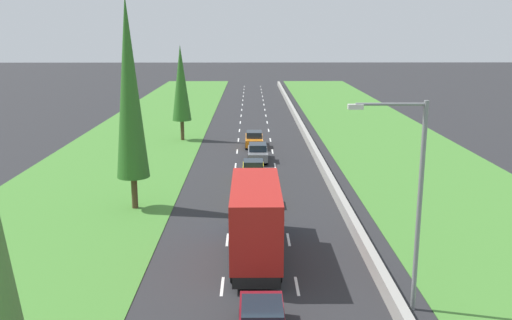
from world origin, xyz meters
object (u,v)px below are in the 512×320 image
(street_light_mast, at_px, (412,192))
(yellow_sedan_centre_lane, at_px, (257,193))
(poplar_tree_second, at_px, (129,89))
(orange_sedan_centre_lane_seventh, at_px, (254,139))
(grey_sedan_centre_lane, at_px, (258,152))
(yellow_hatchback_centre_lane, at_px, (253,170))
(poplar_tree_third, at_px, (181,83))
(red_box_truck_centre_lane, at_px, (256,217))

(street_light_mast, bearing_deg, yellow_sedan_centre_lane, 112.23)
(street_light_mast, bearing_deg, poplar_tree_second, 135.40)
(orange_sedan_centre_lane_seventh, height_order, poplar_tree_second, poplar_tree_second)
(grey_sedan_centre_lane, bearing_deg, yellow_hatchback_centre_lane, -93.64)
(poplar_tree_third, bearing_deg, poplar_tree_second, -90.83)
(grey_sedan_centre_lane, bearing_deg, poplar_tree_second, -121.10)
(yellow_sedan_centre_lane, height_order, poplar_tree_third, poplar_tree_third)
(yellow_hatchback_centre_lane, bearing_deg, poplar_tree_third, 114.16)
(yellow_hatchback_centre_lane, distance_m, street_light_mast, 22.61)
(street_light_mast, bearing_deg, yellow_hatchback_centre_lane, 106.74)
(poplar_tree_second, bearing_deg, grey_sedan_centre_lane, 58.90)
(red_box_truck_centre_lane, xyz_separation_m, grey_sedan_centre_lane, (0.40, 22.35, -1.37))
(poplar_tree_second, bearing_deg, yellow_hatchback_centre_lane, 41.43)
(red_box_truck_centre_lane, height_order, yellow_sedan_centre_lane, red_box_truck_centre_lane)
(yellow_sedan_centre_lane, distance_m, grey_sedan_centre_lane, 13.12)
(poplar_tree_second, bearing_deg, yellow_sedan_centre_lane, 6.01)
(grey_sedan_centre_lane, relative_size, street_light_mast, 0.50)
(red_box_truck_centre_lane, distance_m, poplar_tree_third, 33.60)
(street_light_mast, bearing_deg, orange_sedan_centre_lane_seventh, 100.21)
(poplar_tree_third, relative_size, street_light_mast, 1.14)
(grey_sedan_centre_lane, distance_m, poplar_tree_third, 14.02)
(yellow_sedan_centre_lane, xyz_separation_m, grey_sedan_centre_lane, (0.20, 13.11, 0.00))
(yellow_hatchback_centre_lane, relative_size, orange_sedan_centre_lane_seventh, 0.87)
(poplar_tree_second, bearing_deg, street_light_mast, -44.60)
(orange_sedan_centre_lane_seventh, bearing_deg, yellow_hatchback_centre_lane, -90.65)
(yellow_sedan_centre_lane, relative_size, yellow_hatchback_centre_lane, 1.15)
(poplar_tree_second, height_order, street_light_mast, poplar_tree_second)
(orange_sedan_centre_lane_seventh, bearing_deg, poplar_tree_second, -111.75)
(poplar_tree_second, bearing_deg, poplar_tree_third, 89.17)
(yellow_sedan_centre_lane, xyz_separation_m, poplar_tree_second, (-8.23, -0.87, 7.23))
(red_box_truck_centre_lane, xyz_separation_m, poplar_tree_second, (-8.03, 8.37, 5.86))
(red_box_truck_centre_lane, height_order, street_light_mast, street_light_mast)
(orange_sedan_centre_lane_seventh, relative_size, street_light_mast, 0.50)
(red_box_truck_centre_lane, bearing_deg, yellow_sedan_centre_lane, 88.79)
(poplar_tree_second, xyz_separation_m, street_light_mast, (14.38, -14.18, -2.81))
(orange_sedan_centre_lane_seventh, relative_size, poplar_tree_third, 0.44)
(red_box_truck_centre_lane, bearing_deg, yellow_hatchback_centre_lane, 90.15)
(red_box_truck_centre_lane, height_order, poplar_tree_second, poplar_tree_second)
(yellow_sedan_centre_lane, bearing_deg, yellow_hatchback_centre_lane, 92.18)
(yellow_hatchback_centre_lane, xyz_separation_m, street_light_mast, (6.39, -21.24, 4.40))
(yellow_sedan_centre_lane, xyz_separation_m, orange_sedan_centre_lane_seventh, (-0.08, 19.55, 0.00))
(yellow_hatchback_centre_lane, distance_m, poplar_tree_third, 19.43)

